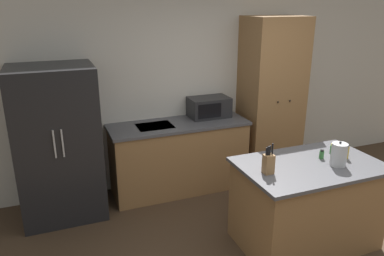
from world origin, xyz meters
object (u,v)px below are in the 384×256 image
object	(u,v)px
microwave	(209,107)
spice_bottle_amber_oil	(322,154)
refrigerator	(58,144)
kettle	(339,155)
pantry_cabinet	(271,99)
knife_block	(268,163)
spice_bottle_tall_dark	(347,152)
spice_bottle_short_red	(332,149)
spice_bottle_green_herb	(340,150)

from	to	relation	value
microwave	spice_bottle_amber_oil	xyz separation A→B (m)	(0.52, -1.62, -0.12)
refrigerator	kettle	world-z (taller)	refrigerator
refrigerator	pantry_cabinet	world-z (taller)	pantry_cabinet
knife_block	refrigerator	bearing A→B (deg)	138.95
spice_bottle_tall_dark	pantry_cabinet	bearing A→B (deg)	85.47
spice_bottle_short_red	kettle	bearing A→B (deg)	-120.24
microwave	kettle	distance (m)	1.89
spice_bottle_short_red	pantry_cabinet	bearing A→B (deg)	82.96
refrigerator	spice_bottle_tall_dark	world-z (taller)	refrigerator
kettle	pantry_cabinet	bearing A→B (deg)	79.16
pantry_cabinet	spice_bottle_tall_dark	bearing A→B (deg)	-94.53
spice_bottle_amber_oil	microwave	bearing A→B (deg)	107.87
microwave	knife_block	bearing A→B (deg)	-95.44
microwave	knife_block	distance (m)	1.72
kettle	knife_block	bearing A→B (deg)	172.60
spice_bottle_amber_oil	spice_bottle_green_herb	size ratio (longest dim) A/B	0.94
knife_block	spice_bottle_green_herb	bearing A→B (deg)	6.48
knife_block	spice_bottle_short_red	world-z (taller)	knife_block
pantry_cabinet	spice_bottle_tall_dark	distance (m)	1.61
spice_bottle_tall_dark	kettle	size ratio (longest dim) A/B	0.60
refrigerator	pantry_cabinet	distance (m)	2.82
pantry_cabinet	spice_bottle_short_red	distance (m)	1.47
refrigerator	microwave	world-z (taller)	refrigerator
pantry_cabinet	knife_block	world-z (taller)	pantry_cabinet
microwave	spice_bottle_green_herb	size ratio (longest dim) A/B	5.26
spice_bottle_short_red	kettle	distance (m)	0.30
refrigerator	spice_bottle_amber_oil	world-z (taller)	refrigerator
knife_block	spice_bottle_amber_oil	bearing A→B (deg)	8.07
spice_bottle_tall_dark	spice_bottle_green_herb	size ratio (longest dim) A/B	1.48
spice_bottle_tall_dark	kettle	world-z (taller)	kettle
knife_block	spice_bottle_short_red	xyz separation A→B (m)	(0.87, 0.16, -0.05)
refrigerator	spice_bottle_amber_oil	xyz separation A→B (m)	(2.44, -1.43, 0.06)
spice_bottle_amber_oil	spice_bottle_short_red	bearing A→B (deg)	18.54
refrigerator	spice_bottle_green_herb	world-z (taller)	refrigerator
pantry_cabinet	microwave	world-z (taller)	pantry_cabinet
knife_block	spice_bottle_tall_dark	size ratio (longest dim) A/B	1.94
spice_bottle_tall_dark	spice_bottle_amber_oil	distance (m)	0.25
spice_bottle_short_red	spice_bottle_green_herb	bearing A→B (deg)	-41.72
pantry_cabinet	kettle	size ratio (longest dim) A/B	8.93
refrigerator	microwave	distance (m)	1.94
spice_bottle_short_red	spice_bottle_amber_oil	world-z (taller)	spice_bottle_short_red
spice_bottle_tall_dark	spice_bottle_short_red	distance (m)	0.16
refrigerator	spice_bottle_green_herb	xyz separation A→B (m)	(2.69, -1.43, 0.06)
pantry_cabinet	spice_bottle_green_herb	size ratio (longest dim) A/B	21.93
microwave	knife_block	size ratio (longest dim) A/B	1.82
knife_block	spice_bottle_short_red	distance (m)	0.88
spice_bottle_short_red	spice_bottle_tall_dark	bearing A→B (deg)	-70.36
spice_bottle_green_herb	kettle	xyz separation A→B (m)	(-0.21, -0.20, 0.07)
spice_bottle_short_red	spice_bottle_amber_oil	size ratio (longest dim) A/B	1.15
spice_bottle_amber_oil	spice_bottle_green_herb	xyz separation A→B (m)	(0.24, 0.01, 0.00)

